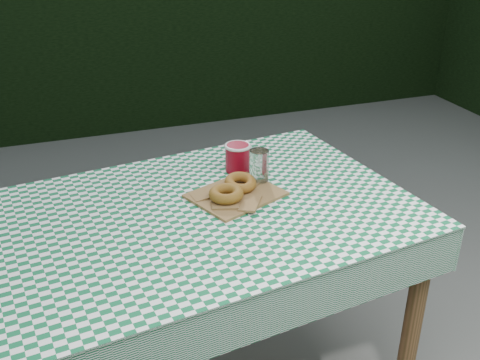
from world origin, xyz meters
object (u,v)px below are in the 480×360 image
coffee_mug (238,158)px  drinking_glass (259,167)px  paper_bag (236,194)px  table (205,308)px

coffee_mug → drinking_glass: (0.03, -0.12, 0.01)m
paper_bag → coffee_mug: size_ratio=1.57×
table → coffee_mug: bearing=42.2°
paper_bag → drinking_glass: (0.10, 0.07, 0.05)m
table → drinking_glass: size_ratio=10.86×
coffee_mug → paper_bag: bearing=-107.9°
paper_bag → coffee_mug: 0.20m
paper_bag → drinking_glass: bearing=32.1°
paper_bag → coffee_mug: bearing=69.1°
table → coffee_mug: coffee_mug is taller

